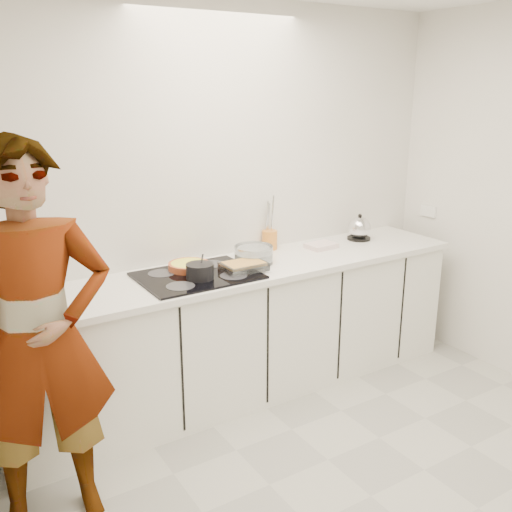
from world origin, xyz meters
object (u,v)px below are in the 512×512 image
kettle (359,229)px  cook (39,342)px  baking_dish (244,266)px  saucepan (200,271)px  utensil_crock (270,240)px  hob (197,276)px  tart_dish (189,266)px  mixing_bowl (254,255)px

kettle → cook: cook is taller
baking_dish → cook: (-1.35, -0.44, -0.02)m
saucepan → utensil_crock: 0.83m
saucepan → kettle: (1.48, 0.22, 0.02)m
cook → hob: bearing=31.4°
cook → baking_dish: bearing=23.4°
baking_dish → saucepan: bearing=-179.4°
tart_dish → mixing_bowl: size_ratio=1.08×
tart_dish → baking_dish: (0.29, -0.20, 0.01)m
hob → mixing_bowl: mixing_bowl is taller
hob → kettle: 1.47m
hob → saucepan: saucepan is taller
hob → utensil_crock: utensil_crock is taller
hob → tart_dish: size_ratio=2.24×
hob → cook: bearing=-154.1°
mixing_bowl → utensil_crock: 0.37m
saucepan → kettle: bearing=8.5°
tart_dish → kettle: 1.46m
utensil_crock → cook: size_ratio=0.07×
saucepan → mixing_bowl: size_ratio=0.70×
saucepan → cook: size_ratio=0.11×
saucepan → kettle: size_ratio=0.88×
tart_dish → baking_dish: size_ratio=1.18×
hob → baking_dish: bearing=-15.0°
hob → cook: (-1.06, -0.51, 0.02)m
tart_dish → kettle: bearing=0.5°
baking_dish → mixing_bowl: mixing_bowl is taller
hob → baking_dish: baking_dish is taller
saucepan → baking_dish: 0.31m
hob → cook: cook is taller
utensil_crock → saucepan: bearing=-154.0°
saucepan → mixing_bowl: bearing=16.0°
baking_dish → hob: bearing=165.0°
hob → mixing_bowl: size_ratio=2.42×
hob → saucepan: size_ratio=3.47×
utensil_crock → kettle: bearing=-11.3°
saucepan → utensil_crock: size_ratio=1.51×
mixing_bowl → cook: (-1.50, -0.57, -0.03)m
mixing_bowl → cook: size_ratio=0.16×
saucepan → cook: bearing=-157.3°
saucepan → baking_dish: (0.31, 0.00, -0.02)m
kettle → utensil_crock: 0.74m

